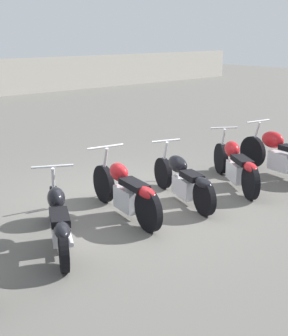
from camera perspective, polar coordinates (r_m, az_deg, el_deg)
The scene contains 6 objects.
ground_plane at distance 8.13m, azimuth -0.88°, elevation -4.12°, with size 60.00×60.00×0.00m, color #5B5954.
motorcycle_slot_1 at distance 6.48m, azimuth -10.38°, elevation -6.18°, with size 1.13×1.97×0.94m.
motorcycle_slot_2 at distance 7.38m, azimuth -2.22°, elevation -2.82°, with size 0.70×2.10×1.01m.
motorcycle_slot_3 at distance 8.07m, azimuth 4.85°, elevation -1.38°, with size 0.84×2.01×0.95m.
motorcycle_slot_4 at distance 9.00m, azimuth 11.14°, elevation 0.39°, with size 1.25×1.95×1.00m.
motorcycle_slot_5 at distance 9.87m, azimuth 16.14°, elevation 1.70°, with size 0.67×2.09×1.05m.
Camera 1 is at (-4.95, -5.80, 2.83)m, focal length 50.00 mm.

